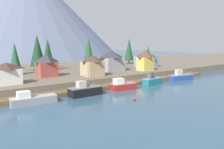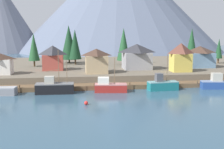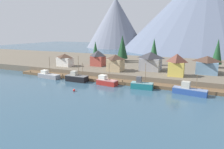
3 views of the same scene
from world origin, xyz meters
The scene contains 22 objects.
ground_plane centered at (0.00, 20.00, -0.50)m, with size 400.00×400.00×1.00m, color #335166.
dock centered at (0.00, 1.99, 0.50)m, with size 80.00×4.00×1.60m.
shoreline_bank centered at (0.00, 32.00, 1.25)m, with size 400.00×56.00×2.50m, color #665B4C.
mountain_central_peak centered at (26.80, 152.48, 37.91)m, with size 151.82×151.82×75.82m, color slate.
fishing_boat_grey centered at (-25.03, -1.75, 1.03)m, with size 9.28×3.29×8.26m.
fishing_boat_black centered at (-12.50, -1.73, 1.26)m, with size 7.94×3.15×9.13m.
fishing_boat_red centered at (-0.84, -1.86, 1.17)m, with size 7.14×3.50×7.39m.
fishing_boat_teal centered at (11.05, -1.62, 1.20)m, with size 6.78×2.97×8.00m.
fishing_boat_blue centered at (24.76, -1.89, 1.17)m, with size 9.33×3.58×5.80m.
house_yellow centered at (19.67, 9.74, 6.35)m, with size 5.27×4.26×7.53m.
house_white centered at (-26.66, 10.95, 5.23)m, with size 6.47×4.58×5.35m.
house_grey centered at (9.35, 16.44, 6.13)m, with size 7.85×7.21×7.11m.
house_red centered at (-13.98, 17.38, 5.96)m, with size 5.74×4.87×6.77m.
house_blue centered at (29.04, 18.41, 5.72)m, with size 7.43×7.14×6.31m.
house_tan centered at (-2.62, 10.12, 5.66)m, with size 5.72×5.65×6.19m.
conifer_near_left centered at (-20.25, 26.75, 8.42)m, with size 3.39×3.39×10.09m.
conifer_near_right centered at (7.74, 28.58, 9.06)m, with size 4.32×4.32×11.79m.
conifer_mid_left centered at (40.23, 27.76, 7.49)m, with size 2.50×2.50×8.35m.
conifer_mid_right centered at (-7.80, 30.90, 9.05)m, with size 4.02×4.02×11.37m.
conifer_back_left centered at (-9.81, 35.84, 9.52)m, with size 5.54×5.54×12.78m.
conifer_back_right centered at (32.81, 32.98, 9.22)m, with size 4.11×4.11×11.90m.
channel_buoy centered at (-6.37, -12.36, 0.35)m, with size 0.70×0.70×0.70m, color red.
Camera 1 is at (-40.63, -48.42, 12.81)m, focal length 37.23 mm.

